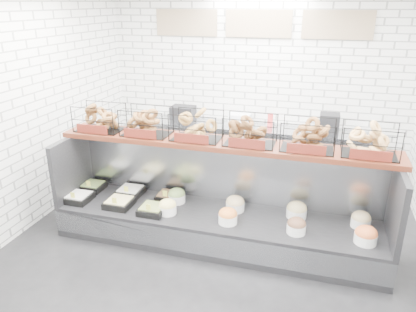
% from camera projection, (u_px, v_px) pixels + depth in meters
% --- Properties ---
extents(ground, '(5.50, 5.50, 0.00)m').
position_uv_depth(ground, '(211.00, 255.00, 4.84)').
color(ground, black).
rests_on(ground, ground).
extents(room_shell, '(5.02, 5.51, 3.01)m').
position_uv_depth(room_shell, '(225.00, 73.00, 4.64)').
color(room_shell, white).
rests_on(room_shell, ground).
extents(display_case, '(4.00, 0.90, 1.20)m').
position_uv_depth(display_case, '(218.00, 217.00, 5.03)').
color(display_case, black).
rests_on(display_case, ground).
extents(bagel_shelf, '(4.10, 0.50, 0.40)m').
position_uv_depth(bagel_shelf, '(223.00, 131.00, 4.80)').
color(bagel_shelf, '#3F170D').
rests_on(bagel_shelf, display_case).
extents(prep_counter, '(4.00, 0.60, 1.20)m').
position_uv_depth(prep_counter, '(250.00, 151.00, 6.85)').
color(prep_counter, '#93969B').
rests_on(prep_counter, ground).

